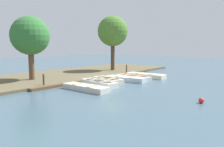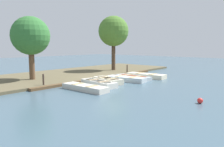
# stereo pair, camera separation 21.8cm
# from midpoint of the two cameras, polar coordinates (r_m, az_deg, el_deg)

# --- Properties ---
(ground_plane) EXTENTS (80.00, 80.00, 0.00)m
(ground_plane) POSITION_cam_midpoint_polar(r_m,az_deg,el_deg) (18.49, -0.66, -1.69)
(ground_plane) COLOR #425B6B
(shore_bank) EXTENTS (8.00, 24.00, 0.19)m
(shore_bank) POSITION_cam_midpoint_polar(r_m,az_deg,el_deg) (22.06, -10.49, -0.09)
(shore_bank) COLOR brown
(shore_bank) RESTS_ON ground_plane
(dock_walkway) EXTENTS (1.08, 13.81, 0.19)m
(dock_walkway) POSITION_cam_midpoint_polar(r_m,az_deg,el_deg) (19.25, -3.25, -1.06)
(dock_walkway) COLOR brown
(dock_walkway) RESTS_ON ground_plane
(rowboat_0) EXTENTS (3.48, 1.10, 0.37)m
(rowboat_0) POSITION_cam_midpoint_polar(r_m,az_deg,el_deg) (14.34, -7.37, -3.65)
(rowboat_0) COLOR beige
(rowboat_0) RESTS_ON ground_plane
(rowboat_1) EXTENTS (3.23, 1.39, 0.41)m
(rowboat_1) POSITION_cam_midpoint_polar(r_m,az_deg,el_deg) (15.74, -3.83, -2.54)
(rowboat_1) COLOR silver
(rowboat_1) RESTS_ON ground_plane
(rowboat_2) EXTENTS (2.81, 1.52, 0.43)m
(rowboat_2) POSITION_cam_midpoint_polar(r_m,az_deg,el_deg) (16.92, -1.43, -1.80)
(rowboat_2) COLOR beige
(rowboat_2) RESTS_ON ground_plane
(rowboat_3) EXTENTS (3.41, 1.47, 0.40)m
(rowboat_3) POSITION_cam_midpoint_polar(r_m,az_deg,el_deg) (17.85, 3.29, -1.39)
(rowboat_3) COLOR #B2BCC1
(rowboat_3) RESTS_ON ground_plane
(rowboat_4) EXTENTS (3.39, 1.34, 0.33)m
(rowboat_4) POSITION_cam_midpoint_polar(r_m,az_deg,el_deg) (19.01, 5.17, -0.98)
(rowboat_4) COLOR #B2BCC1
(rowboat_4) RESTS_ON ground_plane
(rowboat_5) EXTENTS (3.59, 1.32, 0.39)m
(rowboat_5) POSITION_cam_midpoint_polar(r_m,az_deg,el_deg) (20.06, 8.52, -0.51)
(rowboat_5) COLOR beige
(rowboat_5) RESTS_ON ground_plane
(mooring_post_near) EXTENTS (0.12, 0.12, 0.97)m
(mooring_post_near) POSITION_cam_midpoint_polar(r_m,az_deg,el_deg) (15.75, -17.80, -1.82)
(mooring_post_near) COLOR #47382D
(mooring_post_near) RESTS_ON ground_plane
(mooring_post_far) EXTENTS (0.12, 0.12, 0.97)m
(mooring_post_far) POSITION_cam_midpoint_polar(r_m,az_deg,el_deg) (22.22, 3.54, 1.10)
(mooring_post_far) COLOR #47382D
(mooring_post_far) RESTS_ON ground_plane
(buoy) EXTENTS (0.28, 0.28, 0.28)m
(buoy) POSITION_cam_midpoint_polar(r_m,az_deg,el_deg) (11.96, 21.81, -6.54)
(buoy) COLOR red
(buoy) RESTS_ON ground_plane
(park_tree_far_left) EXTENTS (3.02, 3.02, 5.18)m
(park_tree_far_left) POSITION_cam_midpoint_polar(r_m,az_deg,el_deg) (18.51, -20.92, 9.09)
(park_tree_far_left) COLOR brown
(park_tree_far_left) RESTS_ON ground_plane
(park_tree_left) EXTENTS (3.29, 3.29, 6.10)m
(park_tree_left) POSITION_cam_midpoint_polar(r_m,az_deg,el_deg) (24.24, -0.07, 10.90)
(park_tree_left) COLOR #4C3828
(park_tree_left) RESTS_ON ground_plane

